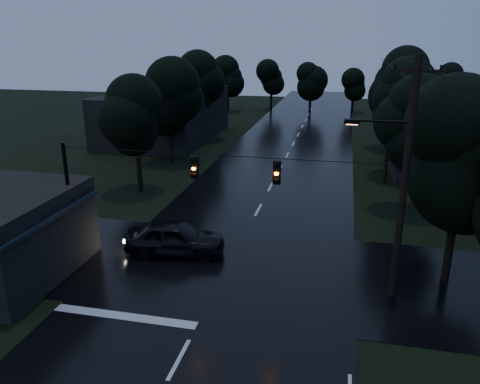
% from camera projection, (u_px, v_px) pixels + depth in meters
% --- Properties ---
extents(main_road, '(12.00, 120.00, 0.02)m').
position_uv_depth(main_road, '(280.00, 169.00, 39.27)').
color(main_road, black).
rests_on(main_road, ground).
extents(cross_street, '(60.00, 9.00, 0.02)m').
position_uv_depth(cross_street, '(228.00, 267.00, 22.61)').
color(cross_street, black).
rests_on(cross_street, ground).
extents(building_far_right, '(10.00, 14.00, 4.40)m').
position_uv_depth(building_far_right, '(452.00, 141.00, 39.38)').
color(building_far_right, black).
rests_on(building_far_right, ground).
extents(building_far_left, '(10.00, 16.00, 5.00)m').
position_uv_depth(building_far_left, '(165.00, 115.00, 50.64)').
color(building_far_left, black).
rests_on(building_far_left, ground).
extents(utility_pole_main, '(3.50, 0.30, 10.00)m').
position_uv_depth(utility_pole_main, '(402.00, 179.00, 18.48)').
color(utility_pole_main, black).
rests_on(utility_pole_main, ground).
extents(utility_pole_far, '(2.00, 0.30, 7.50)m').
position_uv_depth(utility_pole_far, '(389.00, 132.00, 34.47)').
color(utility_pole_far, black).
rests_on(utility_pole_far, ground).
extents(anchor_pole_left, '(0.18, 0.18, 6.00)m').
position_uv_depth(anchor_pole_left, '(70.00, 204.00, 22.29)').
color(anchor_pole_left, black).
rests_on(anchor_pole_left, ground).
extents(span_signals, '(15.00, 0.37, 1.12)m').
position_uv_depth(span_signals, '(234.00, 169.00, 19.90)').
color(span_signals, black).
rests_on(span_signals, ground).
extents(tree_corner_near, '(4.48, 4.48, 9.44)m').
position_uv_depth(tree_corner_near, '(464.00, 152.00, 19.57)').
color(tree_corner_near, black).
rests_on(tree_corner_near, ground).
extents(tree_left_a, '(3.92, 3.92, 8.26)m').
position_uv_depth(tree_left_a, '(136.00, 119.00, 32.08)').
color(tree_left_a, black).
rests_on(tree_left_a, ground).
extents(tree_left_b, '(4.20, 4.20, 8.85)m').
position_uv_depth(tree_left_b, '(169.00, 99.00, 39.49)').
color(tree_left_b, black).
rests_on(tree_left_b, ground).
extents(tree_left_c, '(4.48, 4.48, 9.44)m').
position_uv_depth(tree_left_c, '(198.00, 83.00, 48.75)').
color(tree_left_c, black).
rests_on(tree_left_c, ground).
extents(tree_right_a, '(4.20, 4.20, 8.85)m').
position_uv_depth(tree_right_a, '(412.00, 123.00, 28.22)').
color(tree_right_a, black).
rests_on(tree_right_a, ground).
extents(tree_right_b, '(4.48, 4.48, 9.44)m').
position_uv_depth(tree_right_b, '(408.00, 101.00, 35.39)').
color(tree_right_b, black).
rests_on(tree_right_b, ground).
extents(tree_right_c, '(4.76, 4.76, 10.03)m').
position_uv_depth(tree_right_c, '(403.00, 83.00, 44.40)').
color(tree_right_c, black).
rests_on(tree_right_c, ground).
extents(car, '(5.26, 2.74, 1.71)m').
position_uv_depth(car, '(175.00, 238.00, 23.80)').
color(car, black).
rests_on(car, ground).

